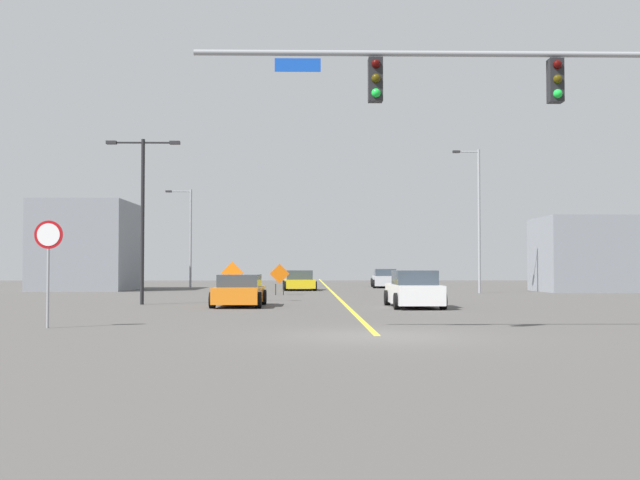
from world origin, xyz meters
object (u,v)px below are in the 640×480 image
object	(u,v)px
street_lamp_mid_left	(189,233)
car_orange_far	(239,291)
construction_sign_left_shoulder	(232,275)
stop_sign	(48,252)
street_lamp_near_right	(477,214)
car_green_passing	(385,279)
construction_sign_left_lane	(280,275)
car_yellow_approaching	(299,281)
street_lamp_near_left	(143,205)
traffic_signal_assembly	(557,107)
car_silver_distant	(385,279)
car_white_mid	(414,290)

from	to	relation	value
street_lamp_mid_left	car_orange_far	size ratio (longest dim) A/B	1.81
street_lamp_mid_left	construction_sign_left_shoulder	world-z (taller)	street_lamp_mid_left
construction_sign_left_shoulder	stop_sign	bearing A→B (deg)	-99.87
street_lamp_near_right	car_orange_far	distance (m)	20.59
street_lamp_mid_left	car_green_passing	bearing A→B (deg)	15.69
construction_sign_left_lane	car_green_passing	xyz separation A→B (m)	(7.94, 18.58, -0.52)
stop_sign	car_yellow_approaching	world-z (taller)	stop_sign
car_orange_far	construction_sign_left_lane	bearing A→B (deg)	84.29
car_orange_far	car_yellow_approaching	distance (m)	21.40
car_green_passing	car_yellow_approaching	world-z (taller)	car_yellow_approaching
street_lamp_near_left	construction_sign_left_lane	size ratio (longest dim) A/B	4.01
stop_sign	street_lamp_mid_left	distance (m)	37.77
street_lamp_near_right	street_lamp_near_left	size ratio (longest dim) A/B	1.23
traffic_signal_assembly	car_yellow_approaching	distance (m)	35.69
stop_sign	car_silver_distant	distance (m)	40.22
traffic_signal_assembly	stop_sign	xyz separation A→B (m)	(-12.92, 2.48, -3.45)
car_silver_distant	car_yellow_approaching	bearing A→B (deg)	-138.34
car_orange_far	car_green_passing	bearing A→B (deg)	73.49
construction_sign_left_shoulder	construction_sign_left_lane	size ratio (longest dim) A/B	1.05
construction_sign_left_shoulder	car_silver_distant	distance (m)	22.05
traffic_signal_assembly	car_green_passing	world-z (taller)	traffic_signal_assembly
car_silver_distant	car_green_passing	bearing A→B (deg)	84.25
street_lamp_near_left	car_yellow_approaching	xyz separation A→B (m)	(6.60, 19.69, -3.65)
car_yellow_approaching	street_lamp_near_right	bearing A→B (deg)	-28.99
construction_sign_left_lane	car_white_mid	bearing A→B (deg)	-66.35
car_white_mid	street_lamp_near_right	bearing A→B (deg)	69.00
street_lamp_mid_left	car_white_mid	size ratio (longest dim) A/B	1.62
stop_sign	street_lamp_mid_left	bearing A→B (deg)	92.96
street_lamp_mid_left	car_white_mid	distance (m)	30.75
street_lamp_near_right	car_yellow_approaching	xyz separation A→B (m)	(-10.96, 6.07, -4.19)
construction_sign_left_lane	car_silver_distant	xyz separation A→B (m)	(7.55, 14.69, -0.46)
street_lamp_near_left	traffic_signal_assembly	bearing A→B (deg)	-49.08
street_lamp_near_left	car_silver_distant	world-z (taller)	street_lamp_near_left
street_lamp_near_left	construction_sign_left_lane	distance (m)	12.53
car_green_passing	car_white_mid	distance (m)	31.94
construction_sign_left_shoulder	street_lamp_near_left	bearing A→B (deg)	-120.23
construction_sign_left_lane	car_green_passing	distance (m)	20.21
traffic_signal_assembly	construction_sign_left_lane	distance (m)	27.27
traffic_signal_assembly	street_lamp_mid_left	size ratio (longest dim) A/B	1.76
construction_sign_left_lane	car_silver_distant	size ratio (longest dim) A/B	0.44
traffic_signal_assembly	car_white_mid	xyz separation A→B (m)	(-1.69, 12.57, -4.79)
street_lamp_near_left	car_white_mid	distance (m)	12.18
stop_sign	car_green_passing	world-z (taller)	stop_sign
car_white_mid	car_yellow_approaching	bearing A→B (deg)	102.13
street_lamp_mid_left	traffic_signal_assembly	bearing A→B (deg)	-69.68
construction_sign_left_lane	car_green_passing	size ratio (longest dim) A/B	0.46
street_lamp_mid_left	construction_sign_left_shoulder	size ratio (longest dim) A/B	3.97
stop_sign	street_lamp_near_left	bearing A→B (deg)	90.66
construction_sign_left_lane	car_green_passing	bearing A→B (deg)	66.87
car_white_mid	car_silver_distant	xyz separation A→B (m)	(1.73, 27.97, -0.02)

